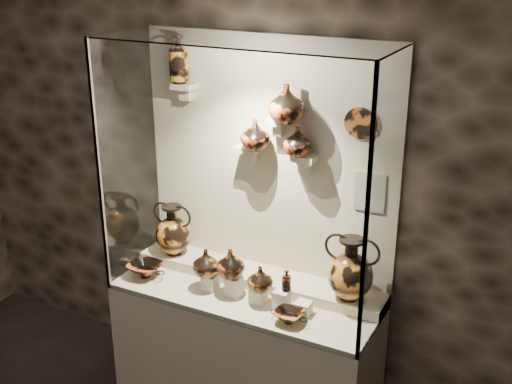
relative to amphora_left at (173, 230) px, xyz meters
The scene contains 34 objects.
wall_back 0.84m from the amphora_left, 15.35° to the left, with size 5.00×0.02×3.20m, color black.
plinth 0.94m from the amphora_left, 13.14° to the right, with size 1.70×0.60×0.80m, color beige.
front_tier 0.70m from the amphora_left, 13.14° to the right, with size 1.68×0.58×0.03m, color beige.
rear_tier 0.67m from the amphora_left, ahead, with size 1.70×0.25×0.10m, color beige.
back_panel 0.83m from the amphora_left, 14.92° to the left, with size 1.70×0.03×1.60m, color beige.
glass_front 0.93m from the amphora_left, 35.12° to the right, with size 1.70×0.01×1.60m, color white.
glass_left 0.58m from the amphora_left, 145.75° to the right, with size 0.01×0.60×1.60m, color white.
glass_right 1.57m from the amphora_left, ahead, with size 0.01×0.60×1.60m, color white.
glass_top 1.47m from the amphora_left, 13.14° to the right, with size 1.70×0.60×0.01m, color white.
frame_post_left 0.71m from the amphora_left, 115.66° to the right, with size 0.02×0.02×1.60m, color gray.
frame_post_right 1.62m from the amphora_left, 16.56° to the right, with size 0.02×0.02×1.60m, color gray.
pedestal_a 0.50m from the amphora_left, 25.67° to the right, with size 0.09×0.09×0.10m, color beige.
pedestal_b 0.64m from the amphora_left, 18.77° to the right, with size 0.09×0.09×0.13m, color beige.
pedestal_c 0.80m from the amphora_left, 14.72° to the right, with size 0.09×0.09×0.09m, color beige.
pedestal_d 0.95m from the amphora_left, 12.22° to the right, with size 0.09×0.09×0.12m, color beige.
pedestal_e 1.09m from the amphora_left, 10.63° to the right, with size 0.09×0.09×0.08m, color beige.
bracket_ul 0.98m from the amphora_left, 49.27° to the left, with size 0.14×0.12×0.04m, color beige.
bracket_ca 0.82m from the amphora_left, ahead, with size 0.14×0.12×0.04m, color beige.
bracket_cb 1.10m from the amphora_left, ahead, with size 0.10×0.12×0.04m, color beige.
bracket_cc 1.11m from the amphora_left, ahead, with size 0.14×0.12×0.04m, color beige.
amphora_left is the anchor object (origin of this frame).
amphora_right 1.27m from the amphora_left, ahead, with size 0.32×0.32×0.40m, color #BF7024, non-canonical shape.
jug_a 0.45m from the amphora_left, 28.48° to the right, with size 0.17×0.17×0.18m, color #BF7024.
jug_b 0.60m from the amphora_left, 19.75° to the right, with size 0.18×0.18×0.18m, color #A6431D.
jug_c 0.80m from the amphora_left, 15.36° to the right, with size 0.16×0.16×0.16m, color #BF7024.
lekythos_small 0.95m from the amphora_left, 11.06° to the right, with size 0.07×0.07×0.15m, color #A6431D, non-canonical shape.
kylix_left 0.32m from the amphora_left, 103.10° to the right, with size 0.28×0.24×0.11m, color #A6431D, non-canonical shape.
kylix_right 1.08m from the amphora_left, 17.42° to the right, with size 0.22×0.19×0.09m, color #BF7024, non-canonical shape.
lekythos_tall 1.16m from the amphora_left, 54.05° to the left, with size 0.13×0.13×0.33m, color #BF7024, non-canonical shape.
ovoid_vase_a 0.95m from the amphora_left, ahead, with size 0.18×0.18×0.19m, color #A6431D.
ovoid_vase_b 1.25m from the amphora_left, ahead, with size 0.21×0.21×0.22m, color #A6431D.
ovoid_vase_c 1.14m from the amphora_left, ahead, with size 0.17×0.17×0.17m, color #A6431D.
wall_plate 1.50m from the amphora_left, ahead, with size 0.18×0.18×0.02m, color #9F4F1F.
info_placard 1.39m from the amphora_left, ahead, with size 0.18×0.01×0.24m, color beige.
Camera 1 is at (1.68, -0.92, 2.88)m, focal length 45.00 mm.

